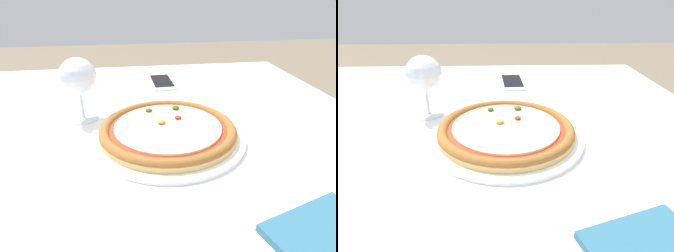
% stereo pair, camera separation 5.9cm
% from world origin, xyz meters
% --- Properties ---
extents(dining_table, '(1.20, 1.19, 0.73)m').
position_xyz_m(dining_table, '(0.00, 0.00, 0.65)').
color(dining_table, '#997047').
rests_on(dining_table, ground_plane).
extents(pizza_plate, '(0.33, 0.33, 0.04)m').
position_xyz_m(pizza_plate, '(0.09, -0.00, 0.75)').
color(pizza_plate, white).
rests_on(pizza_plate, dining_table).
extents(wine_glass_far_left, '(0.09, 0.09, 0.15)m').
position_xyz_m(wine_glass_far_left, '(-0.10, 0.13, 0.83)').
color(wine_glass_far_left, silver).
rests_on(wine_glass_far_left, dining_table).
extents(cell_phone, '(0.08, 0.15, 0.01)m').
position_xyz_m(cell_phone, '(0.12, 0.37, 0.74)').
color(cell_phone, white).
rests_on(cell_phone, dining_table).
extents(napkin_folded, '(0.18, 0.15, 0.01)m').
position_xyz_m(napkin_folded, '(0.26, -0.30, 0.74)').
color(napkin_folded, '#2D607A').
rests_on(napkin_folded, dining_table).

